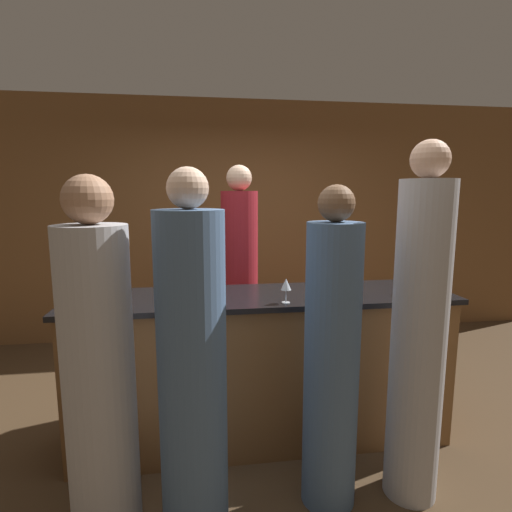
{
  "coord_description": "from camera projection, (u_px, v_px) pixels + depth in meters",
  "views": [
    {
      "loc": [
        -0.42,
        -2.6,
        1.73
      ],
      "look_at": [
        -0.04,
        0.1,
        1.3
      ],
      "focal_mm": 28.0,
      "sensor_mm": 36.0,
      "label": 1
    }
  ],
  "objects": [
    {
      "name": "bar_counter",
      "position": [
        263.0,
        367.0,
        2.79
      ],
      "size": [
        2.59,
        0.65,
        1.05
      ],
      "color": "brown",
      "rests_on": "ground_plane"
    },
    {
      "name": "wine_glass_1",
      "position": [
        286.0,
        285.0,
        2.48
      ],
      "size": [
        0.07,
        0.07,
        0.16
      ],
      "color": "silver",
      "rests_on": "bar_counter"
    },
    {
      "name": "wine_glass_2",
      "position": [
        422.0,
        270.0,
        2.84
      ],
      "size": [
        0.08,
        0.08,
        0.18
      ],
      "color": "silver",
      "rests_on": "bar_counter"
    },
    {
      "name": "wine_glass_3",
      "position": [
        331.0,
        279.0,
        2.59
      ],
      "size": [
        0.08,
        0.08,
        0.17
      ],
      "color": "silver",
      "rests_on": "bar_counter"
    },
    {
      "name": "back_wall",
      "position": [
        235.0,
        221.0,
        4.78
      ],
      "size": [
        8.0,
        0.06,
        2.8
      ],
      "color": "brown",
      "rests_on": "ground_plane"
    },
    {
      "name": "guest_2",
      "position": [
        332.0,
        361.0,
        2.16
      ],
      "size": [
        0.3,
        0.3,
        1.77
      ],
      "color": "#4C6B93",
      "rests_on": "ground_plane"
    },
    {
      "name": "guest_1",
      "position": [
        418.0,
        336.0,
        2.19
      ],
      "size": [
        0.29,
        0.29,
        2.0
      ],
      "color": "#B2B2B7",
      "rests_on": "ground_plane"
    },
    {
      "name": "wine_glass_4",
      "position": [
        211.0,
        279.0,
        2.64
      ],
      "size": [
        0.07,
        0.07,
        0.16
      ],
      "color": "silver",
      "rests_on": "bar_counter"
    },
    {
      "name": "guest_0",
      "position": [
        192.0,
        372.0,
        1.95
      ],
      "size": [
        0.34,
        0.34,
        1.85
      ],
      "color": "#4C6B93",
      "rests_on": "ground_plane"
    },
    {
      "name": "wine_glass_5",
      "position": [
        349.0,
        278.0,
        2.68
      ],
      "size": [
        0.07,
        0.07,
        0.15
      ],
      "color": "silver",
      "rests_on": "bar_counter"
    },
    {
      "name": "bartender",
      "position": [
        240.0,
        288.0,
        3.41
      ],
      "size": [
        0.31,
        0.31,
        1.96
      ],
      "rotation": [
        0.0,
        0.0,
        3.14
      ],
      "color": "maroon",
      "rests_on": "ground_plane"
    },
    {
      "name": "guest_3",
      "position": [
        99.0,
        377.0,
        1.93
      ],
      "size": [
        0.34,
        0.34,
        1.81
      ],
      "color": "#B2B2B7",
      "rests_on": "ground_plane"
    },
    {
      "name": "wine_bottle_0",
      "position": [
        92.0,
        285.0,
        2.48
      ],
      "size": [
        0.08,
        0.08,
        0.3
      ],
      "color": "black",
      "rests_on": "bar_counter"
    },
    {
      "name": "ground_plane",
      "position": [
        263.0,
        436.0,
        2.87
      ],
      "size": [
        14.0,
        14.0,
        0.0
      ],
      "primitive_type": "plane",
      "color": "#4C3823"
    },
    {
      "name": "wine_glass_0",
      "position": [
        409.0,
        276.0,
        2.74
      ],
      "size": [
        0.06,
        0.06,
        0.16
      ],
      "color": "silver",
      "rests_on": "bar_counter"
    }
  ]
}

